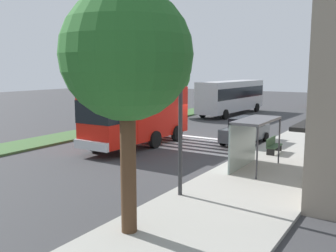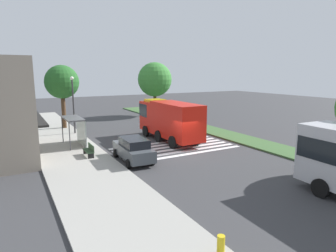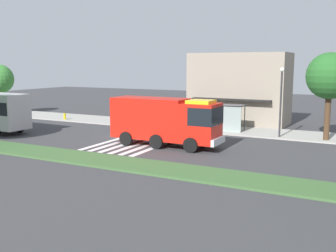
{
  "view_description": "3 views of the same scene",
  "coord_description": "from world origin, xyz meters",
  "px_view_note": "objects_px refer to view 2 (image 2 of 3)",
  "views": [
    {
      "loc": [
        23.85,
        13.59,
        5.01
      ],
      "look_at": [
        3.35,
        0.73,
        1.35
      ],
      "focal_mm": 40.74,
      "sensor_mm": 36.0,
      "label": 1
    },
    {
      "loc": [
        -19.62,
        12.44,
        6.46
      ],
      "look_at": [
        2.71,
        0.03,
        1.74
      ],
      "focal_mm": 31.13,
      "sensor_mm": 36.0,
      "label": 2
    },
    {
      "loc": [
        18.38,
        -27.84,
        6.32
      ],
      "look_at": [
        3.46,
        1.08,
        1.25
      ],
      "focal_mm": 42.39,
      "sensor_mm": 36.0,
      "label": 3
    }
  ],
  "objects_px": {
    "parked_car_mid": "(133,149)",
    "fire_hydrant": "(221,245)",
    "bench_near_shelter": "(89,150)",
    "median_tree_west": "(155,80)",
    "sidewalk_tree_center": "(62,82)",
    "bus_stop_shelter": "(77,125)",
    "street_lamp": "(73,100)",
    "fire_truck": "(168,118)"
  },
  "relations": [
    {
      "from": "fire_truck",
      "to": "street_lamp",
      "type": "xyz_separation_m",
      "value": [
        7.02,
        7.36,
        1.54
      ]
    },
    {
      "from": "bus_stop_shelter",
      "to": "bench_near_shelter",
      "type": "height_order",
      "value": "bus_stop_shelter"
    },
    {
      "from": "fire_truck",
      "to": "median_tree_west",
      "type": "distance_m",
      "value": 17.08
    },
    {
      "from": "bench_near_shelter",
      "to": "sidewalk_tree_center",
      "type": "height_order",
      "value": "sidewalk_tree_center"
    },
    {
      "from": "sidewalk_tree_center",
      "to": "bus_stop_shelter",
      "type": "bearing_deg",
      "value": 177.3
    },
    {
      "from": "street_lamp",
      "to": "bus_stop_shelter",
      "type": "bearing_deg",
      "value": 171.17
    },
    {
      "from": "fire_truck",
      "to": "street_lamp",
      "type": "bearing_deg",
      "value": 46.58
    },
    {
      "from": "bench_near_shelter",
      "to": "median_tree_west",
      "type": "relative_size",
      "value": 0.2
    },
    {
      "from": "bus_stop_shelter",
      "to": "median_tree_west",
      "type": "relative_size",
      "value": 0.45
    },
    {
      "from": "street_lamp",
      "to": "median_tree_west",
      "type": "xyz_separation_m",
      "value": [
        8.5,
        -13.7,
        1.75
      ]
    },
    {
      "from": "street_lamp",
      "to": "fire_hydrant",
      "type": "height_order",
      "value": "street_lamp"
    },
    {
      "from": "parked_car_mid",
      "to": "fire_hydrant",
      "type": "distance_m",
      "value": 12.24
    },
    {
      "from": "bus_stop_shelter",
      "to": "fire_hydrant",
      "type": "xyz_separation_m",
      "value": [
        -18.58,
        -0.93,
        -1.4
      ]
    },
    {
      "from": "bus_stop_shelter",
      "to": "street_lamp",
      "type": "bearing_deg",
      "value": -8.83
    },
    {
      "from": "bus_stop_shelter",
      "to": "median_tree_west",
      "type": "height_order",
      "value": "median_tree_west"
    },
    {
      "from": "fire_truck",
      "to": "bench_near_shelter",
      "type": "distance_m",
      "value": 8.65
    },
    {
      "from": "fire_truck",
      "to": "bus_stop_shelter",
      "type": "distance_m",
      "value": 8.36
    },
    {
      "from": "bus_stop_shelter",
      "to": "fire_truck",
      "type": "bearing_deg",
      "value": -101.67
    },
    {
      "from": "fire_truck",
      "to": "parked_car_mid",
      "type": "height_order",
      "value": "fire_truck"
    },
    {
      "from": "bench_near_shelter",
      "to": "median_tree_west",
      "type": "height_order",
      "value": "median_tree_west"
    },
    {
      "from": "parked_car_mid",
      "to": "sidewalk_tree_center",
      "type": "bearing_deg",
      "value": 10.37
    },
    {
      "from": "street_lamp",
      "to": "sidewalk_tree_center",
      "type": "xyz_separation_m",
      "value": [
        3.73,
        0.4,
        1.71
      ]
    },
    {
      "from": "parked_car_mid",
      "to": "street_lamp",
      "type": "relative_size",
      "value": 0.78
    },
    {
      "from": "fire_hydrant",
      "to": "median_tree_west",
      "type": "bearing_deg",
      "value": -22.77
    },
    {
      "from": "bus_stop_shelter",
      "to": "bench_near_shelter",
      "type": "distance_m",
      "value": 4.2
    },
    {
      "from": "parked_car_mid",
      "to": "street_lamp",
      "type": "xyz_separation_m",
      "value": [
        11.8,
        1.8,
        2.74
      ]
    },
    {
      "from": "street_lamp",
      "to": "median_tree_west",
      "type": "relative_size",
      "value": 0.75
    },
    {
      "from": "parked_car_mid",
      "to": "median_tree_west",
      "type": "distance_m",
      "value": 23.95
    },
    {
      "from": "fire_truck",
      "to": "street_lamp",
      "type": "height_order",
      "value": "street_lamp"
    },
    {
      "from": "bus_stop_shelter",
      "to": "median_tree_west",
      "type": "xyz_separation_m",
      "value": [
        13.83,
        -14.53,
        3.51
      ]
    },
    {
      "from": "parked_car_mid",
      "to": "fire_hydrant",
      "type": "height_order",
      "value": "parked_car_mid"
    },
    {
      "from": "sidewalk_tree_center",
      "to": "fire_hydrant",
      "type": "bearing_deg",
      "value": -178.96
    },
    {
      "from": "sidewalk_tree_center",
      "to": "median_tree_west",
      "type": "bearing_deg",
      "value": -71.29
    },
    {
      "from": "bench_near_shelter",
      "to": "sidewalk_tree_center",
      "type": "distance_m",
      "value": 13.9
    },
    {
      "from": "bus_stop_shelter",
      "to": "median_tree_west",
      "type": "bearing_deg",
      "value": -46.42
    },
    {
      "from": "fire_truck",
      "to": "parked_car_mid",
      "type": "xyz_separation_m",
      "value": [
        -4.78,
        5.56,
        -1.2
      ]
    },
    {
      "from": "bench_near_shelter",
      "to": "street_lamp",
      "type": "height_order",
      "value": "street_lamp"
    },
    {
      "from": "street_lamp",
      "to": "sidewalk_tree_center",
      "type": "bearing_deg",
      "value": 6.13
    },
    {
      "from": "median_tree_west",
      "to": "bus_stop_shelter",
      "type": "bearing_deg",
      "value": 133.58
    },
    {
      "from": "fire_truck",
      "to": "median_tree_west",
      "type": "height_order",
      "value": "median_tree_west"
    },
    {
      "from": "sidewalk_tree_center",
      "to": "fire_truck",
      "type": "bearing_deg",
      "value": -144.16
    },
    {
      "from": "fire_truck",
      "to": "bench_near_shelter",
      "type": "bearing_deg",
      "value": 105.95
    }
  ]
}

